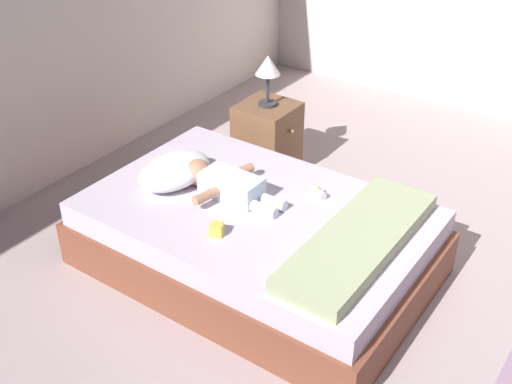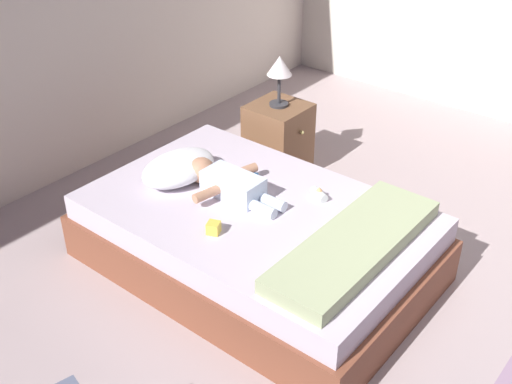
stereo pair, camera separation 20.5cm
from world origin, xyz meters
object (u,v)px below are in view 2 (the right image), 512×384
(baby, at_px, (227,183))
(nightstand, at_px, (278,139))
(bed, at_px, (256,238))
(toy_block, at_px, (214,228))
(pillow, at_px, (178,168))
(toothbrush, at_px, (245,171))
(lamp, at_px, (280,69))
(baby_bottle, at_px, (319,194))

(baby, height_order, nightstand, baby)
(bed, height_order, toy_block, toy_block)
(bed, relative_size, nightstand, 3.70)
(pillow, distance_m, baby, 0.34)
(baby, bearing_deg, toothbrush, 16.88)
(nightstand, distance_m, lamp, 0.53)
(toy_block, bearing_deg, bed, -2.95)
(lamp, bearing_deg, bed, -148.95)
(toothbrush, distance_m, lamp, 0.87)
(pillow, bearing_deg, toothbrush, -39.91)
(toy_block, bearing_deg, toothbrush, 25.34)
(toothbrush, height_order, toy_block, toy_block)
(bed, bearing_deg, baby_bottle, -36.49)
(baby_bottle, bearing_deg, baby, 122.76)
(pillow, bearing_deg, bed, -85.23)
(bed, distance_m, toothbrush, 0.46)
(bed, distance_m, lamp, 1.30)
(baby, height_order, toy_block, baby)
(pillow, height_order, baby, baby)
(baby, height_order, baby_bottle, baby)
(toy_block, bearing_deg, baby_bottle, -20.66)
(lamp, bearing_deg, baby_bottle, -130.28)
(baby_bottle, bearing_deg, lamp, 49.72)
(pillow, relative_size, baby_bottle, 4.00)
(nightstand, bearing_deg, baby, -159.10)
(baby, relative_size, nightstand, 1.25)
(baby, distance_m, lamp, 1.10)
(nightstand, bearing_deg, lamp, 90.00)
(bed, bearing_deg, toy_block, 177.05)
(toothbrush, bearing_deg, baby, -163.12)
(baby, height_order, toothbrush, baby)
(toy_block, bearing_deg, pillow, 62.14)
(pillow, bearing_deg, toy_block, -117.86)
(baby, bearing_deg, pillow, 100.06)
(baby, bearing_deg, nightstand, 20.90)
(toothbrush, relative_size, toy_block, 1.95)
(pillow, distance_m, baby_bottle, 0.86)
(toothbrush, bearing_deg, pillow, 140.09)
(bed, relative_size, toothbrush, 11.80)
(lamp, bearing_deg, nightstand, -90.00)
(pillow, distance_m, toothbrush, 0.41)
(toothbrush, xyz_separation_m, toy_block, (-0.60, -0.28, 0.02))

